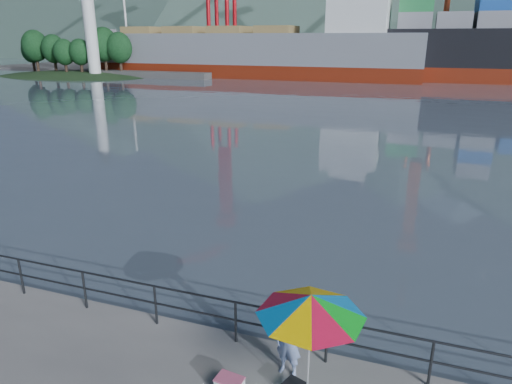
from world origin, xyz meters
The scene contains 8 objects.
harbor_water centered at (0.00, 130.00, 0.00)m, with size 500.00×280.00×0.00m, color #4D5B6A.
far_dock centered at (10.00, 93.00, 0.00)m, with size 200.00×40.00×0.40m, color #514F4C.
guardrail centered at (0.00, 1.70, 0.52)m, with size 22.00×0.06×1.03m.
lighthouse_islet centered at (-54.97, 61.99, 0.26)m, with size 48.00×26.40×19.20m.
fisherman centered at (2.36, 1.12, 0.75)m, with size 0.54×0.36×1.49m, color navy.
beach_umbrella centered at (2.90, 0.42, 2.11)m, with size 2.30×2.30×2.31m.
fishing_rod centered at (2.27, 1.89, 0.00)m, with size 0.02×0.02×2.34m, color black.
bulk_carrier centered at (-22.59, 71.28, 4.04)m, with size 58.11×10.06×14.50m.
Camera 1 is at (4.25, -6.15, 6.38)m, focal length 32.00 mm.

